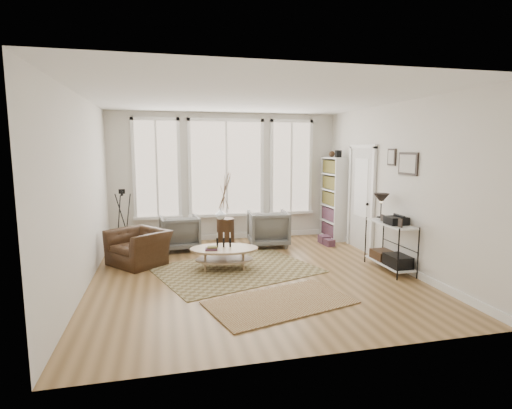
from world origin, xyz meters
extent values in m
plane|color=olive|center=(0.00, 0.00, 0.00)|extent=(5.50, 5.50, 0.00)
plane|color=white|center=(0.00, 0.00, 2.90)|extent=(5.50, 5.50, 0.00)
cube|color=silver|center=(0.00, 2.75, 1.45)|extent=(5.20, 0.04, 2.90)
cube|color=silver|center=(0.00, -2.75, 1.45)|extent=(5.20, 0.04, 2.90)
cube|color=silver|center=(-2.60, 0.00, 1.45)|extent=(0.04, 5.50, 2.90)
cube|color=silver|center=(2.60, 0.00, 1.45)|extent=(0.04, 5.50, 2.90)
cube|color=white|center=(0.00, 2.74, 0.06)|extent=(5.10, 0.04, 0.12)
cube|color=white|center=(2.58, 0.00, 0.06)|extent=(0.03, 5.40, 0.12)
cube|color=tan|center=(0.00, 2.73, 1.65)|extent=(1.60, 0.03, 2.10)
cube|color=tan|center=(-1.55, 2.73, 1.65)|extent=(0.90, 0.03, 2.10)
cube|color=tan|center=(1.55, 2.73, 1.65)|extent=(0.90, 0.03, 2.10)
cube|color=white|center=(0.00, 2.71, 1.65)|extent=(1.74, 0.06, 2.24)
cube|color=white|center=(-1.55, 2.71, 1.65)|extent=(1.04, 0.06, 2.24)
cube|color=white|center=(1.55, 2.71, 1.65)|extent=(1.04, 0.06, 2.24)
cube|color=white|center=(0.00, 2.69, 0.57)|extent=(4.10, 0.12, 0.06)
cube|color=silver|center=(2.58, 1.15, 1.05)|extent=(0.04, 0.88, 2.10)
cube|color=white|center=(2.56, 1.15, 1.30)|extent=(0.01, 0.55, 1.20)
cube|color=white|center=(2.56, 0.66, 1.05)|extent=(0.06, 0.08, 2.18)
cube|color=white|center=(2.56, 1.64, 1.05)|extent=(0.06, 0.08, 2.18)
cube|color=white|center=(2.56, 1.15, 2.14)|extent=(0.06, 1.06, 0.08)
sphere|color=black|center=(2.53, 0.82, 1.00)|extent=(0.06, 0.06, 0.06)
cube|color=white|center=(2.43, 1.81, 0.95)|extent=(0.30, 0.03, 1.90)
cube|color=white|center=(2.43, 2.63, 0.95)|extent=(0.30, 0.03, 1.90)
cube|color=white|center=(2.58, 2.23, 0.95)|extent=(0.02, 0.85, 1.90)
cube|color=white|center=(2.43, 2.23, 0.95)|extent=(0.30, 0.81, 1.90)
cube|color=maroon|center=(2.43, 2.23, 0.95)|extent=(0.24, 0.75, 1.76)
cube|color=black|center=(2.43, 2.02, 1.98)|extent=(0.12, 0.10, 0.16)
sphere|color=#362113|center=(2.43, 2.38, 1.97)|extent=(0.14, 0.14, 0.14)
cube|color=white|center=(2.38, -0.30, 0.12)|extent=(0.37, 1.07, 0.03)
cube|color=white|center=(2.38, -0.30, 0.82)|extent=(0.37, 1.07, 0.02)
cylinder|color=black|center=(2.20, -0.83, 0.42)|extent=(0.02, 0.02, 0.85)
cylinder|color=black|center=(2.56, -0.83, 0.42)|extent=(0.02, 0.02, 0.85)
cylinder|color=black|center=(2.20, 0.23, 0.42)|extent=(0.02, 0.02, 0.85)
cylinder|color=black|center=(2.56, 0.23, 0.42)|extent=(0.02, 0.02, 0.85)
cylinder|color=black|center=(2.38, 0.05, 0.88)|extent=(0.14, 0.14, 0.02)
cylinder|color=black|center=(2.38, 0.05, 1.01)|extent=(0.02, 0.02, 0.30)
cone|color=black|center=(2.38, 0.05, 1.21)|extent=(0.28, 0.28, 0.18)
cube|color=black|center=(2.38, -0.45, 0.91)|extent=(0.32, 0.30, 0.13)
cube|color=black|center=(2.38, -0.55, 0.23)|extent=(0.32, 0.45, 0.20)
cube|color=#362113|center=(2.38, -0.08, 0.21)|extent=(0.32, 0.40, 0.16)
cube|color=black|center=(2.28, -0.72, 0.91)|extent=(0.02, 0.10, 0.14)
cube|color=black|center=(2.28, -0.18, 0.91)|extent=(0.02, 0.10, 0.12)
cube|color=black|center=(2.58, -0.40, 1.85)|extent=(0.03, 0.52, 0.38)
cube|color=silver|center=(2.56, -0.40, 1.85)|extent=(0.01, 0.44, 0.30)
cube|color=black|center=(2.58, 0.10, 1.95)|extent=(0.03, 0.24, 0.30)
cube|color=silver|center=(2.56, 0.10, 1.95)|extent=(0.01, 0.18, 0.24)
cube|color=brown|center=(-0.23, 0.32, 0.01)|extent=(3.09, 2.68, 0.01)
cube|color=brown|center=(0.09, -1.32, 0.01)|extent=(2.17, 1.57, 0.01)
ellipsoid|color=#A0825C|center=(-0.41, 0.42, 0.17)|extent=(1.10, 0.78, 0.03)
ellipsoid|color=#A0825C|center=(-0.41, 0.42, 0.36)|extent=(1.28, 0.91, 0.04)
cylinder|color=#A0825C|center=(-0.74, 0.23, 0.17)|extent=(0.03, 0.03, 0.34)
cylinder|color=#A0825C|center=(-0.08, 0.23, 0.17)|extent=(0.03, 0.03, 0.34)
cylinder|color=#A0825C|center=(-0.74, 0.61, 0.17)|extent=(0.03, 0.03, 0.34)
cylinder|color=#A0825C|center=(-0.08, 0.61, 0.17)|extent=(0.03, 0.03, 0.34)
cylinder|color=black|center=(-0.53, 0.47, 0.46)|extent=(0.03, 0.03, 0.17)
cylinder|color=black|center=(-0.41, 0.47, 0.46)|extent=(0.03, 0.03, 0.17)
cylinder|color=black|center=(-0.30, 0.47, 0.46)|extent=(0.03, 0.03, 0.17)
cube|color=#304B24|center=(-0.64, 0.34, 0.41)|extent=(0.21, 0.15, 0.06)
imported|color=slate|center=(-1.12, 1.97, 0.36)|extent=(0.84, 0.86, 0.72)
imported|color=slate|center=(0.76, 1.86, 0.39)|extent=(0.89, 0.91, 0.77)
cylinder|color=#362113|center=(-0.11, 2.22, 0.29)|extent=(0.38, 0.38, 0.58)
imported|color=silver|center=(-0.23, 2.15, 0.70)|extent=(0.28, 0.28, 0.24)
imported|color=#362113|center=(-1.89, 1.06, 0.32)|extent=(1.29, 1.27, 0.63)
cylinder|color=black|center=(-2.25, 2.16, 1.17)|extent=(0.05, 0.05, 0.05)
cube|color=black|center=(-2.25, 2.16, 1.23)|extent=(0.14, 0.10, 0.09)
cylinder|color=black|center=(-2.25, 2.08, 1.23)|extent=(0.05, 0.07, 0.05)
cube|color=maroon|center=(2.05, 1.81, 0.09)|extent=(0.21, 0.27, 0.17)
cube|color=maroon|center=(2.05, 1.53, 0.07)|extent=(0.21, 0.25, 0.14)
camera|label=1|loc=(-1.42, -6.34, 2.12)|focal=28.00mm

